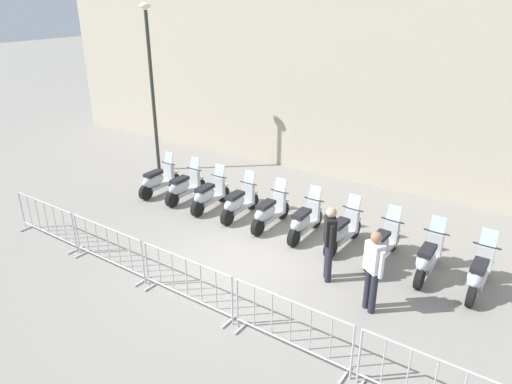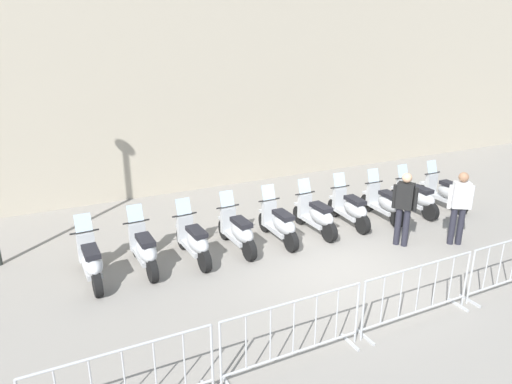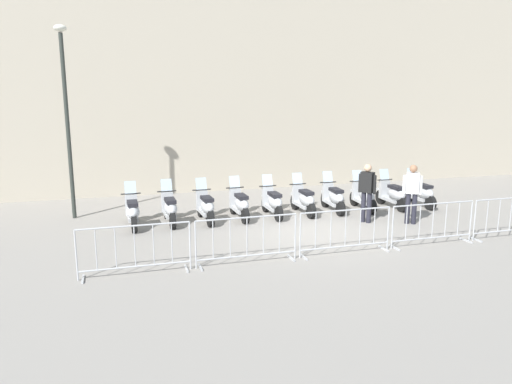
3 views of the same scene
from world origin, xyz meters
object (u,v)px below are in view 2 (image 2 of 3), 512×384
Objects in this scene: motorcycle_1 at (144,250)px; barrier_segment_2 at (418,294)px; motorcycle_7 at (385,203)px; officer_mid_plaza at (404,205)px; motorcycle_2 at (194,241)px; motorcycle_3 at (238,232)px; motorcycle_4 at (279,224)px; motorcycle_5 at (316,216)px; motorcycle_6 at (350,209)px; motorcycle_9 at (445,193)px; motorcycle_8 at (416,198)px; motorcycle_0 at (91,262)px; barrier_segment_1 at (294,333)px; officer_near_row_end at (460,204)px.

barrier_segment_2 is (2.88, -4.43, 0.07)m from motorcycle_1.
officer_mid_plaza is at bearing -127.64° from motorcycle_7.
motorcycle_2 is 1.01× the size of motorcycle_7.
barrier_segment_2 is (-3.26, -3.23, 0.07)m from motorcycle_7.
motorcycle_3 is 1.00× the size of motorcycle_4.
motorcycle_7 is at bearing -12.02° from motorcycle_5.
officer_mid_plaza is (1.10, -1.65, 0.53)m from motorcycle_5.
motorcycle_1 and motorcycle_5 have the same top height.
motorcycle_7 is at bearing -10.74° from motorcycle_4.
motorcycle_6 is 0.99× the size of officer_mid_plaza.
motorcycle_2 is 5.21m from motorcycle_7.
motorcycle_5 and motorcycle_7 have the same top height.
motorcycle_8 is at bearing 167.46° from motorcycle_9.
motorcycle_3 is 4.11m from barrier_segment_2.
officer_mid_plaza reaches higher than motorcycle_5.
motorcycle_9 is at bearing -10.83° from motorcycle_0.
officer_mid_plaza is at bearing -24.94° from motorcycle_1.
barrier_segment_2 is at bearing -10.66° from barrier_segment_1.
motorcycle_3 is (3.09, -0.52, 0.00)m from motorcycle_0.
motorcycle_9 is at bearing -11.34° from motorcycle_4.
motorcycle_0 and motorcycle_2 have the same top height.
motorcycle_5 is 2.08m from motorcycle_7.
motorcycle_8 is 0.76× the size of barrier_segment_1.
motorcycle_8 is (5.11, -1.01, 0.00)m from motorcycle_3.
motorcycle_2 and motorcycle_7 have the same top height.
motorcycle_1 is 7.30m from motorcycle_8.
motorcycle_5 is at bearing 170.93° from motorcycle_6.
barrier_segment_2 is (-4.28, -3.02, 0.07)m from motorcycle_8.
officer_near_row_end reaches higher than motorcycle_0.
motorcycle_6 is 0.99× the size of officer_near_row_end.
motorcycle_3 and motorcycle_6 have the same top height.
motorcycle_3 is 5.21m from motorcycle_8.
barrier_segment_1 is at bearing -158.77° from motorcycle_8.
motorcycle_9 is 0.76× the size of barrier_segment_1.
motorcycle_7 is 4.59m from barrier_segment_2.
motorcycle_1 is at bearing 168.65° from motorcycle_9.
officer_near_row_end is (2.15, -2.37, 0.53)m from motorcycle_5.
motorcycle_2 and motorcycle_3 have the same top height.
motorcycle_6 is 0.99× the size of motorcycle_8.
officer_near_row_end reaches higher than motorcycle_6.
motorcycle_1 and motorcycle_6 have the same top height.
motorcycle_6 is (3.08, -0.53, 0.00)m from motorcycle_3.
motorcycle_4 is at bearing 139.82° from officer_mid_plaza.
motorcycle_5 is at bearing 167.98° from motorcycle_7.
motorcycle_0 is at bearing 169.17° from motorcycle_9.
motorcycle_6 is 1.58m from officer_mid_plaza.
motorcycle_9 is at bearing -11.35° from motorcycle_1.
motorcycle_8 is 0.99× the size of officer_near_row_end.
motorcycle_9 is (4.08, -0.88, 0.00)m from motorcycle_5.
motorcycle_1 is 7.01m from officer_near_row_end.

